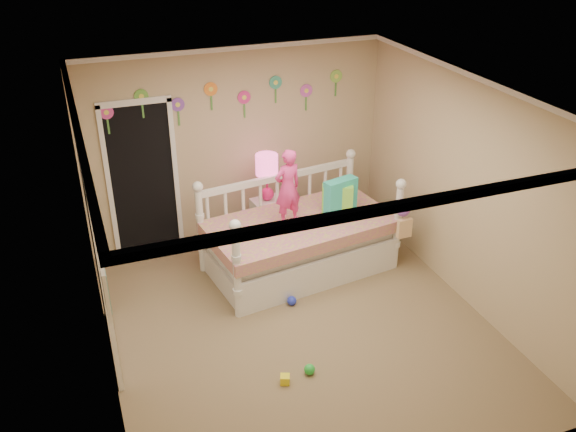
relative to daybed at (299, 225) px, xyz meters
name	(u,v)px	position (x,y,z in m)	size (l,w,h in m)	color
floor	(299,325)	(-0.43, -1.09, -0.62)	(4.00, 4.50, 0.01)	#7F684C
ceiling	(301,96)	(-0.43, -1.09, 1.98)	(4.00, 4.50, 0.01)	white
back_wall	(237,146)	(-0.43, 1.16, 0.68)	(4.00, 0.01, 2.60)	tan
left_wall	(95,258)	(-2.43, -1.09, 0.68)	(0.01, 4.50, 2.60)	tan
right_wall	(467,192)	(1.57, -1.09, 0.68)	(0.01, 4.50, 2.60)	tan
crown_molding	(301,99)	(-0.43, -1.09, 1.95)	(4.00, 4.50, 0.06)	white
daybed	(299,225)	(0.00, 0.00, 0.00)	(2.30, 1.23, 1.25)	white
pillow_turquoise	(340,196)	(0.56, 0.04, 0.29)	(0.43, 0.15, 0.43)	#28C8A1
pillow_lime	(337,199)	(0.52, 0.04, 0.25)	(0.38, 0.14, 0.36)	#86E445
child	(288,188)	(-0.16, -0.03, 0.55)	(0.35, 0.23, 0.95)	#F3378F
nightstand	(268,222)	(-0.17, 0.72, -0.29)	(0.40, 0.30, 0.66)	white
table_lamp	(267,170)	(-0.17, 0.72, 0.46)	(0.29, 0.29, 0.64)	#E21E6E
closet_doorway	(143,178)	(-1.68, 1.15, 0.41)	(0.90, 0.04, 2.07)	black
flower_decals	(228,99)	(-0.52, 1.15, 1.32)	(3.40, 0.02, 0.50)	#B2668C
mirror_closet	(100,264)	(-2.39, -0.79, 0.43)	(0.07, 1.30, 2.10)	white
wall_picture	(105,288)	(-2.40, -1.99, 0.93)	(0.05, 0.34, 0.42)	white
hanging_bag	(403,222)	(1.09, -0.59, 0.14)	(0.20, 0.16, 0.36)	beige
toy_scatter	(288,335)	(-0.63, -1.28, -0.57)	(0.80, 1.30, 0.11)	#996666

